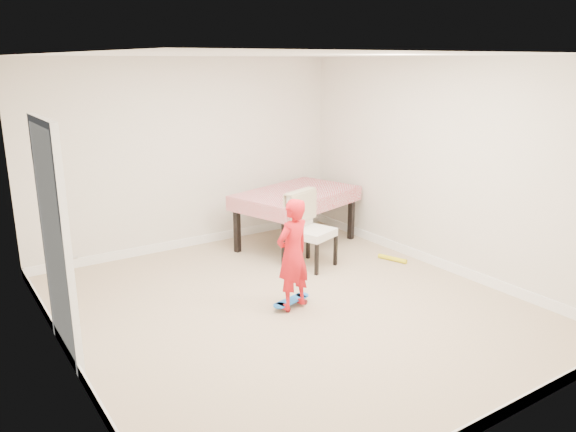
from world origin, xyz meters
TOP-DOWN VIEW (x-y plane):
  - ground at (0.00, 0.00)m, footprint 5.00×5.00m
  - ceiling at (0.00, 0.00)m, footprint 4.50×5.00m
  - wall_back at (0.00, 2.48)m, footprint 4.50×0.04m
  - wall_front at (0.00, -2.48)m, footprint 4.50×0.04m
  - wall_left at (-2.23, 0.00)m, footprint 0.04×5.00m
  - wall_right at (2.23, 0.00)m, footprint 0.04×5.00m
  - door at (-2.22, 0.30)m, footprint 0.11×0.94m
  - baseboard_back at (0.00, 2.49)m, footprint 4.50×0.02m
  - baseboard_front at (0.00, -2.49)m, footprint 4.50×0.02m
  - baseboard_left at (-2.24, 0.00)m, footprint 0.02×5.00m
  - baseboard_right at (2.24, 0.00)m, footprint 0.02×5.00m
  - dining_table at (1.23, 1.69)m, footprint 1.91×1.49m
  - dining_chair at (0.91, 0.87)m, footprint 0.70×0.75m
  - skateboard at (0.02, 0.01)m, footprint 0.53×0.29m
  - child at (-0.02, -0.06)m, footprint 0.48×0.37m
  - foam_toy at (1.91, 0.44)m, footprint 0.19×0.40m

SIDE VIEW (x-z plane):
  - ground at x=0.00m, z-range 0.00..0.00m
  - foam_toy at x=1.91m, z-range 0.00..0.06m
  - skateboard at x=0.02m, z-range 0.00..0.07m
  - baseboard_back at x=0.00m, z-range 0.00..0.12m
  - baseboard_front at x=0.00m, z-range 0.00..0.12m
  - baseboard_left at x=-2.24m, z-range 0.00..0.12m
  - baseboard_right at x=2.24m, z-range 0.00..0.12m
  - dining_table at x=1.23m, z-range 0.00..0.79m
  - dining_chair at x=0.91m, z-range 0.00..0.97m
  - child at x=-0.02m, z-range 0.00..1.17m
  - door at x=-2.22m, z-range -0.03..2.08m
  - wall_back at x=0.00m, z-range 0.00..2.60m
  - wall_front at x=0.00m, z-range 0.00..2.60m
  - wall_left at x=-2.23m, z-range 0.00..2.60m
  - wall_right at x=2.23m, z-range 0.00..2.60m
  - ceiling at x=0.00m, z-range 2.56..2.60m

